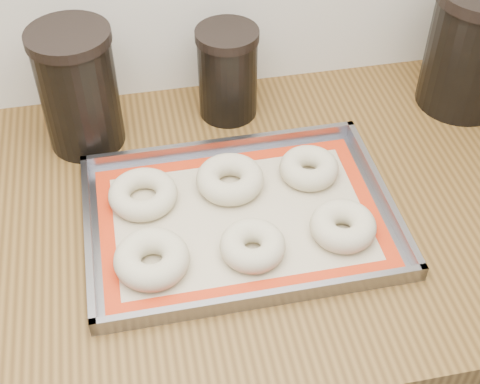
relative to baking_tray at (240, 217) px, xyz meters
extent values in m
cube|color=slate|center=(0.16, 0.03, -0.48)|extent=(3.00, 0.65, 0.86)
cube|color=brown|center=(0.16, 0.03, -0.03)|extent=(3.06, 0.68, 0.04)
cube|color=gray|center=(0.00, 0.00, 0.00)|extent=(0.46, 0.33, 0.00)
cube|color=gray|center=(0.00, 0.16, 0.01)|extent=(0.46, 0.01, 0.02)
cube|color=gray|center=(0.00, -0.16, 0.01)|extent=(0.46, 0.01, 0.02)
cube|color=gray|center=(-0.22, 0.00, 0.01)|extent=(0.01, 0.33, 0.02)
cube|color=gray|center=(0.22, 0.00, 0.01)|extent=(0.01, 0.33, 0.02)
cube|color=#C6B793|center=(0.00, 0.00, 0.00)|extent=(0.42, 0.29, 0.00)
cube|color=red|center=(0.00, 0.13, 0.00)|extent=(0.42, 0.02, 0.00)
cube|color=red|center=(0.00, -0.13, 0.00)|extent=(0.42, 0.02, 0.00)
cube|color=red|center=(-0.20, 0.00, 0.00)|extent=(0.02, 0.25, 0.00)
cube|color=red|center=(0.20, 0.00, 0.00)|extent=(0.02, 0.25, 0.00)
torus|color=beige|center=(-0.14, -0.07, 0.02)|extent=(0.13, 0.13, 0.04)
torus|color=beige|center=(0.00, -0.07, 0.02)|extent=(0.12, 0.12, 0.04)
torus|color=beige|center=(0.14, -0.06, 0.02)|extent=(0.12, 0.12, 0.04)
torus|color=beige|center=(-0.14, 0.06, 0.01)|extent=(0.13, 0.13, 0.03)
torus|color=beige|center=(0.00, 0.07, 0.02)|extent=(0.13, 0.13, 0.04)
torus|color=beige|center=(0.13, 0.07, 0.02)|extent=(0.10, 0.10, 0.04)
cylinder|color=black|center=(-0.22, 0.24, 0.09)|extent=(0.13, 0.13, 0.19)
cylinder|color=black|center=(-0.22, 0.24, 0.20)|extent=(0.13, 0.13, 0.02)
cylinder|color=black|center=(0.03, 0.27, 0.07)|extent=(0.10, 0.10, 0.15)
cylinder|color=black|center=(0.03, 0.27, 0.15)|extent=(0.11, 0.11, 0.02)
cylinder|color=black|center=(0.45, 0.22, 0.09)|extent=(0.16, 0.16, 0.20)
camera|label=1|loc=(-0.14, -0.68, 0.73)|focal=50.00mm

